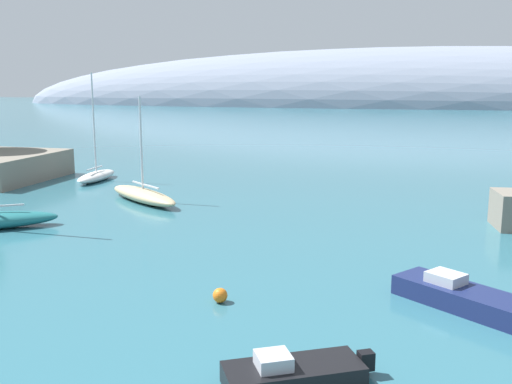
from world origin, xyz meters
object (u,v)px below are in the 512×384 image
motorboat_navy_alongside_breakwater (464,297)px  mooring_buoy_orange (220,295)px  sailboat_white_near_shore (97,175)px  sailboat_sand_outer_mooring (143,195)px  motorboat_black_foreground (293,373)px

motorboat_navy_alongside_breakwater → mooring_buoy_orange: 9.29m
sailboat_white_near_shore → motorboat_navy_alongside_breakwater: (28.20, -22.92, -0.07)m
sailboat_white_near_shore → mooring_buoy_orange: bearing=-144.5°
sailboat_sand_outer_mooring → mooring_buoy_orange: 20.62m
sailboat_sand_outer_mooring → motorboat_black_foreground: sailboat_sand_outer_mooring is taller
sailboat_white_near_shore → mooring_buoy_orange: size_ratio=16.01×
sailboat_sand_outer_mooring → motorboat_navy_alongside_breakwater: sailboat_sand_outer_mooring is taller
sailboat_white_near_shore → motorboat_black_foreground: (22.98, -30.16, -0.15)m
sailboat_sand_outer_mooring → motorboat_navy_alongside_breakwater: 25.63m
sailboat_white_near_shore → motorboat_navy_alongside_breakwater: 36.34m
sailboat_white_near_shore → mooring_buoy_orange: (19.08, -24.65, -0.21)m
motorboat_black_foreground → mooring_buoy_orange: bearing=-83.3°
sailboat_white_near_shore → motorboat_black_foreground: 37.91m
sailboat_sand_outer_mooring → mooring_buoy_orange: size_ratio=13.60×
sailboat_white_near_shore → motorboat_navy_alongside_breakwater: size_ratio=1.72×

